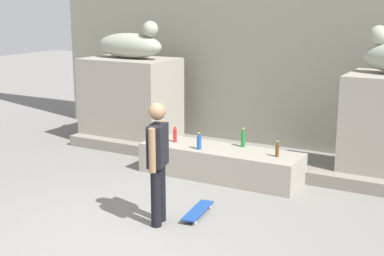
% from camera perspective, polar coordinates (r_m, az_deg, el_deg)
% --- Properties ---
extents(ground_plane, '(40.00, 40.00, 0.00)m').
position_cam_1_polar(ground_plane, '(7.07, -7.28, -11.44)').
color(ground_plane, slate).
extents(pedestal_left, '(1.88, 1.28, 1.79)m').
position_cam_1_polar(pedestal_left, '(11.48, -6.50, 2.91)').
color(pedestal_left, gray).
rests_on(pedestal_left, ground_plane).
extents(statue_reclining_left, '(1.63, 0.67, 0.78)m').
position_cam_1_polar(statue_reclining_left, '(11.31, -6.51, 8.78)').
color(statue_reclining_left, '#999E8A').
rests_on(statue_reclining_left, pedestal_left).
extents(ledge_block, '(2.80, 0.82, 0.51)m').
position_cam_1_polar(ledge_block, '(9.21, 2.99, -3.71)').
color(ledge_block, gray).
rests_on(ledge_block, ground_plane).
extents(skater, '(0.29, 0.52, 1.67)m').
position_cam_1_polar(skater, '(7.13, -3.65, -3.22)').
color(skater, black).
rests_on(skater, ground_plane).
extents(skateboard, '(0.31, 0.82, 0.08)m').
position_cam_1_polar(skateboard, '(7.67, 0.64, -8.77)').
color(skateboard, navy).
rests_on(skateboard, ground_plane).
extents(bottle_green, '(0.08, 0.08, 0.33)m').
position_cam_1_polar(bottle_green, '(9.23, 5.45, -1.16)').
color(bottle_green, '#1E722D').
rests_on(bottle_green, ledge_block).
extents(bottle_brown, '(0.06, 0.06, 0.26)m').
position_cam_1_polar(bottle_brown, '(8.72, 9.02, -2.36)').
color(bottle_brown, '#593314').
rests_on(bottle_brown, ledge_block).
extents(bottle_red, '(0.07, 0.07, 0.30)m').
position_cam_1_polar(bottle_red, '(9.51, -1.81, -0.76)').
color(bottle_red, red).
rests_on(bottle_red, ledge_block).
extents(bottle_blue, '(0.08, 0.08, 0.29)m').
position_cam_1_polar(bottle_blue, '(9.04, 0.76, -1.54)').
color(bottle_blue, '#194C99').
rests_on(bottle_blue, ledge_block).
extents(stair_step, '(7.35, 0.50, 0.21)m').
position_cam_1_polar(stair_step, '(9.77, 4.52, -3.67)').
color(stair_step, gray).
rests_on(stair_step, ground_plane).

